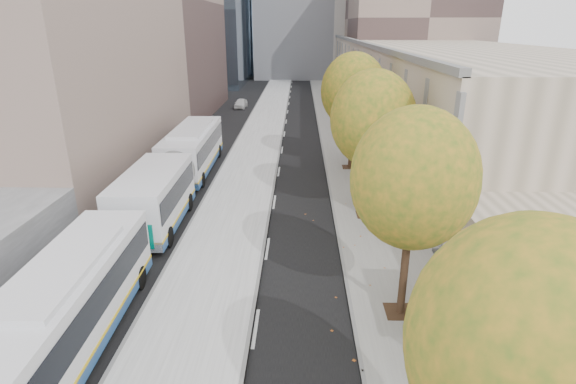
{
  "coord_description": "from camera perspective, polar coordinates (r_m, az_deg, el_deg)",
  "views": [
    {
      "loc": [
        -0.17,
        -1.07,
        9.99
      ],
      "look_at": [
        -0.69,
        19.05,
        2.5
      ],
      "focal_mm": 28.0,
      "sensor_mm": 36.0,
      "label": 1
    }
  ],
  "objects": [
    {
      "name": "building_tan",
      "position": [
        67.2,
        15.48,
        14.6
      ],
      "size": [
        18.0,
        92.0,
        8.0
      ],
      "primitive_type": "cube",
      "color": "gray",
      "rests_on": "ground"
    },
    {
      "name": "tree_e",
      "position": [
        32.57,
        8.32,
        12.62
      ],
      "size": [
        4.6,
        4.6,
        7.92
      ],
      "color": "black",
      "rests_on": "sidewalk"
    },
    {
      "name": "bus_platform",
      "position": [
        37.59,
        -4.24,
        5.07
      ],
      "size": [
        4.25,
        150.0,
        0.15
      ],
      "primitive_type": "cube",
      "color": "#A3A3A3",
      "rests_on": "ground"
    },
    {
      "name": "tree_c",
      "position": [
        15.32,
        15.67,
        1.6
      ],
      "size": [
        4.2,
        4.2,
        7.28
      ],
      "color": "black",
      "rests_on": "sidewalk"
    },
    {
      "name": "tree_d",
      "position": [
        23.81,
        10.71,
        9.12
      ],
      "size": [
        4.4,
        4.4,
        7.6
      ],
      "color": "black",
      "rests_on": "sidewalk"
    },
    {
      "name": "bus_shelter",
      "position": [
        15.49,
        24.01,
        -11.82
      ],
      "size": [
        1.9,
        4.4,
        2.53
      ],
      "color": "#383A3F",
      "rests_on": "sidewalk"
    },
    {
      "name": "distant_car",
      "position": [
        58.94,
        -6.01,
        11.13
      ],
      "size": [
        1.54,
        3.52,
        1.18
      ],
      "primitive_type": "imported",
      "rotation": [
        0.0,
        0.0,
        -0.04
      ],
      "color": "silver",
      "rests_on": "ground"
    },
    {
      "name": "tree_b",
      "position": [
        8.7,
        28.21,
        -17.16
      ],
      "size": [
        4.0,
        4.0,
        6.97
      ],
      "color": "black",
      "rests_on": "sidewalk"
    },
    {
      "name": "sidewalk",
      "position": [
        37.66,
        8.01,
        4.9
      ],
      "size": [
        4.75,
        150.0,
        0.08
      ],
      "primitive_type": "cube",
      "color": "gray",
      "rests_on": "ground"
    },
    {
      "name": "bus_far",
      "position": [
        29.23,
        -13.63,
        3.29
      ],
      "size": [
        3.0,
        18.36,
        3.05
      ],
      "rotation": [
        0.0,
        0.0,
        0.02
      ],
      "color": "silver",
      "rests_on": "ground"
    }
  ]
}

